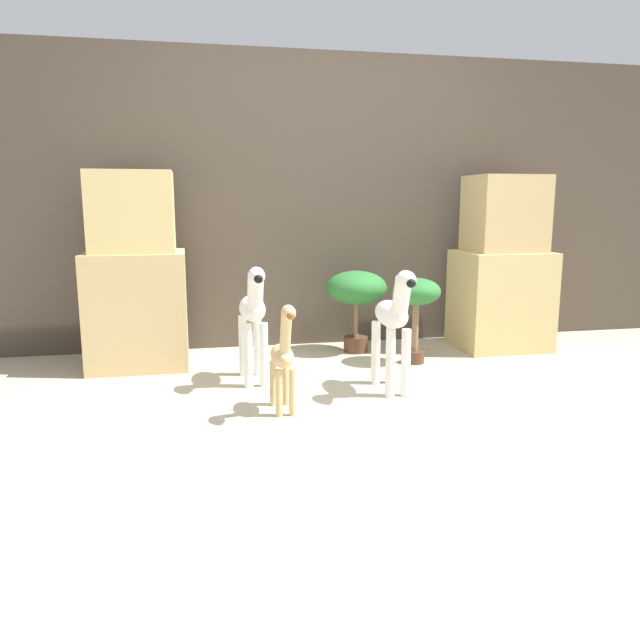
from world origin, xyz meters
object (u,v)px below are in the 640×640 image
Objects in this scene: zebra_left at (253,315)px; potted_palm_front at (416,297)px; zebra_right at (394,320)px; potted_palm_back at (356,292)px; giraffe_figurine at (283,355)px.

potted_palm_front is (1.14, 0.26, 0.03)m from zebra_left.
zebra_right reaches higher than potted_palm_back.
giraffe_figurine and potted_palm_back have the same top height.
zebra_left is (-0.78, 0.35, 0.00)m from zebra_right.
zebra_right is at bearing -92.58° from potted_palm_back.
zebra_left reaches higher than potted_palm_back.
potted_palm_back is (0.82, 0.65, 0.03)m from zebra_left.
potted_palm_back is at bearing 128.49° from potted_palm_front.
zebra_left is at bearing 99.26° from giraffe_figurine.
giraffe_figurine is at bearing -80.74° from zebra_left.
potted_palm_back is at bearing 87.42° from zebra_right.
zebra_left is at bearing -167.37° from potted_palm_front.
potted_palm_front is at bearing -51.51° from potted_palm_back.
giraffe_figurine reaches higher than potted_palm_front.
zebra_right is 1.22× the size of potted_palm_back.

